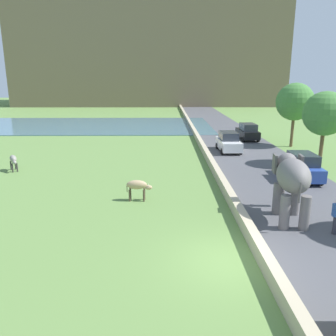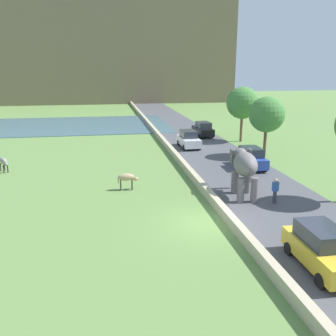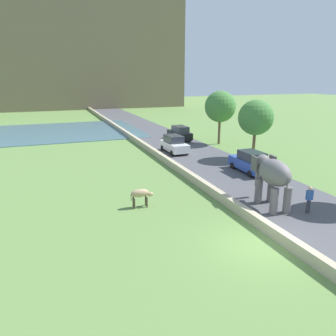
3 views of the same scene
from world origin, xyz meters
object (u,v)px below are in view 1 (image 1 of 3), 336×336
at_px(elephant, 292,179).
at_px(cow_grey, 13,160).
at_px(car_blue, 301,167).
at_px(car_white, 228,142).
at_px(car_black, 248,132).
at_px(cow_tan, 138,186).

bearing_deg(elephant, cow_grey, 151.76).
relative_size(elephant, car_blue, 0.88).
xyz_separation_m(car_white, car_black, (3.15, 6.02, 0.00)).
height_order(elephant, car_black, elephant).
xyz_separation_m(car_blue, cow_tan, (-10.36, -3.82, -0.06)).
distance_m(elephant, cow_grey, 18.89).
xyz_separation_m(car_black, car_blue, (-0.00, -14.85, 0.00)).
relative_size(car_white, car_blue, 1.00).
xyz_separation_m(elephant, car_blue, (3.12, 6.56, -1.14)).
bearing_deg(cow_tan, cow_grey, 146.57).
distance_m(car_blue, cow_tan, 11.04).
xyz_separation_m(cow_tan, cow_grey, (-9.37, 6.18, 0.00)).
bearing_deg(car_white, elephant, -89.88).
height_order(car_white, car_black, same).
xyz_separation_m(elephant, car_black, (3.12, 21.41, -1.14)).
distance_m(car_black, car_blue, 14.85).
height_order(car_blue, cow_tan, car_blue).
distance_m(car_white, cow_grey, 17.80).
bearing_deg(cow_tan, car_white, 60.33).
distance_m(car_white, cow_tan, 14.56).
height_order(car_blue, cow_grey, car_blue).
distance_m(elephant, car_blue, 7.35).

